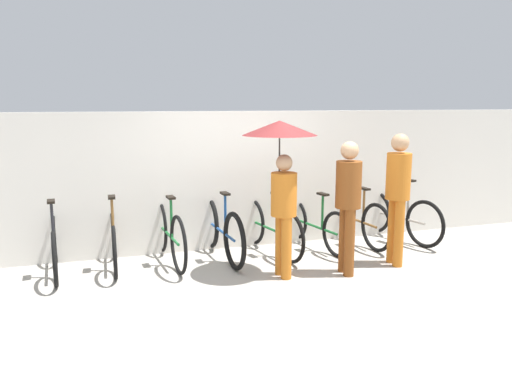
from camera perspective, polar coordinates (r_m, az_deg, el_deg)
name	(u,v)px	position (r m, az deg, el deg)	size (l,w,h in m)	color
ground_plane	(280,289)	(5.96, 2.71, -11.01)	(30.00, 30.00, 0.00)	#9E998E
back_wall	(237,180)	(7.43, -2.23, 1.37)	(13.07, 0.12, 2.03)	silver
parked_bicycle_0	(55,246)	(6.86, -22.04, -5.75)	(0.44, 1.65, 0.99)	black
parked_bicycle_1	(114,240)	(6.88, -15.96, -5.30)	(0.44, 1.63, 1.11)	black
parked_bicycle_2	(169,233)	(6.92, -9.96, -4.68)	(0.44, 1.82, 1.05)	black
parked_bicycle_3	(221,230)	(7.01, -4.02, -4.36)	(0.44, 1.86, 1.09)	black
parked_bicycle_4	(270,228)	(7.22, 1.57, -4.08)	(0.52, 1.76, 0.97)	black
parked_bicycle_5	(314,225)	(7.53, 6.67, -3.74)	(0.52, 1.72, 1.01)	black
parked_bicycle_6	(356,219)	(7.88, 11.38, -3.03)	(0.44, 1.73, 1.11)	black
parked_bicycle_7	(398,216)	(8.22, 15.92, -2.67)	(0.58, 1.74, 1.03)	black
pedestrian_leading	(281,157)	(6.11, 2.89, 4.01)	(0.93, 0.93, 1.94)	#C66B1E
pedestrian_center	(348,197)	(6.31, 10.48, -0.62)	(0.32, 0.32, 1.69)	brown
pedestrian_trailing	(398,189)	(6.82, 15.90, 0.38)	(0.32, 0.32, 1.76)	#C66B1E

